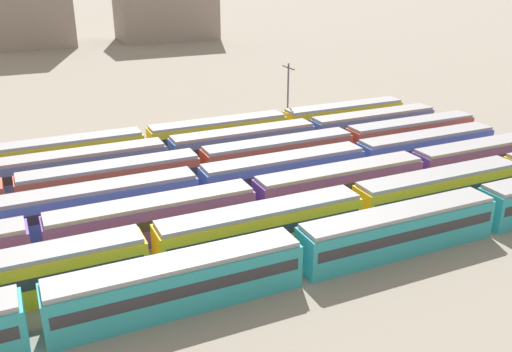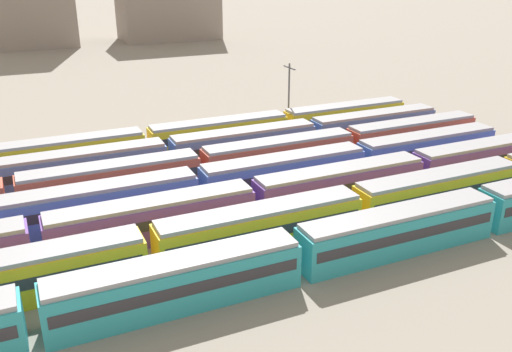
{
  "view_description": "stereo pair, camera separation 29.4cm",
  "coord_description": "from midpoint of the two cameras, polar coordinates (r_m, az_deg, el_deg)",
  "views": [
    {
      "loc": [
        11.56,
        -31.91,
        22.93
      ],
      "look_at": [
        33.37,
        15.6,
        2.04
      ],
      "focal_mm": 38.62,
      "sensor_mm": 36.0,
      "label": 1
    },
    {
      "loc": [
        11.83,
        -32.03,
        22.93
      ],
      "look_at": [
        33.37,
        15.6,
        2.04
      ],
      "focal_mm": 38.62,
      "sensor_mm": 36.0,
      "label": 2
    }
  ],
  "objects": [
    {
      "name": "train_track_0",
      "position": [
        53.19,
        22.69,
        -3.3
      ],
      "size": [
        112.5,
        3.06,
        3.75
      ],
      "color": "teal",
      "rests_on": "ground_plane"
    },
    {
      "name": "train_track_1",
      "position": [
        46.12,
        0.68,
        -5.34
      ],
      "size": [
        93.6,
        3.06,
        3.75
      ],
      "color": "yellow",
      "rests_on": "ground_plane"
    },
    {
      "name": "train_track_2",
      "position": [
        60.63,
        16.39,
        0.57
      ],
      "size": [
        112.5,
        3.06,
        3.75
      ],
      "color": "#6B429E",
      "rests_on": "ground_plane"
    },
    {
      "name": "train_track_3",
      "position": [
        54.26,
        -5.83,
        -1.14
      ],
      "size": [
        74.7,
        3.06,
        3.75
      ],
      "color": "#4C70BC",
      "rests_on": "ground_plane"
    },
    {
      "name": "train_track_4",
      "position": [
        59.43,
        -5.64,
        0.95
      ],
      "size": [
        74.7,
        3.06,
        3.75
      ],
      "color": "#BC4C38",
      "rests_on": "ground_plane"
    },
    {
      "name": "train_track_5",
      "position": [
        63.55,
        -8.96,
        2.19
      ],
      "size": [
        74.7,
        3.06,
        3.75
      ],
      "color": "#4C70BC",
      "rests_on": "ground_plane"
    },
    {
      "name": "train_track_6",
      "position": [
        68.06,
        -11.16,
        3.37
      ],
      "size": [
        74.7,
        3.06,
        3.75
      ],
      "color": "yellow",
      "rests_on": "ground_plane"
    },
    {
      "name": "catenary_pole_1",
      "position": [
        76.81,
        3.53,
        8.48
      ],
      "size": [
        0.24,
        3.2,
        9.53
      ],
      "color": "#4C4C51",
      "rests_on": "ground_plane"
    }
  ]
}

